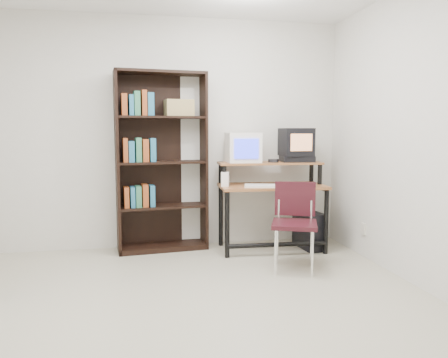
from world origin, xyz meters
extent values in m
cube|color=#BCB59C|center=(0.00, 0.00, -0.01)|extent=(4.00, 4.00, 0.01)
cube|color=silver|center=(0.00, 2.00, 1.30)|extent=(4.00, 0.01, 2.60)
cube|color=silver|center=(0.00, -2.00, 1.30)|extent=(4.00, 0.01, 2.60)
cube|color=silver|center=(2.00, 0.00, 1.30)|extent=(0.01, 4.00, 2.60)
cube|color=#965B31|center=(1.11, 1.60, 0.72)|extent=(1.19, 0.64, 0.03)
cube|color=#965B31|center=(1.12, 1.72, 0.97)|extent=(1.18, 0.40, 0.02)
cylinder|color=black|center=(0.56, 1.37, 0.36)|extent=(0.05, 0.05, 0.72)
cylinder|color=black|center=(1.64, 1.32, 0.36)|extent=(0.05, 0.05, 0.72)
cylinder|color=black|center=(0.58, 1.88, 0.49)|extent=(0.05, 0.05, 0.98)
cylinder|color=black|center=(1.67, 1.83, 0.49)|extent=(0.05, 0.05, 0.98)
cylinder|color=black|center=(1.10, 1.35, 0.12)|extent=(1.09, 0.10, 0.05)
cube|color=white|center=(0.81, 1.75, 1.14)|extent=(0.37, 0.37, 0.34)
cube|color=#2D3AEE|center=(0.81, 1.57, 1.14)|extent=(0.27, 0.02, 0.22)
cube|color=black|center=(1.43, 1.69, 1.01)|extent=(0.38, 0.29, 0.08)
cube|color=black|center=(1.43, 1.71, 1.21)|extent=(0.34, 0.33, 0.31)
cube|color=tan|center=(1.43, 1.54, 1.21)|extent=(0.25, 0.01, 0.19)
cylinder|color=#26262B|center=(1.15, 1.66, 0.99)|extent=(0.12, 0.12, 0.05)
cube|color=white|center=(1.01, 1.46, 0.74)|extent=(0.51, 0.32, 0.03)
cube|color=black|center=(1.44, 1.47, 0.72)|extent=(0.26, 0.24, 0.01)
cube|color=white|center=(1.46, 1.49, 0.74)|extent=(0.11, 0.07, 0.03)
cube|color=white|center=(0.58, 1.58, 0.80)|extent=(0.10, 0.10, 0.17)
cube|color=black|center=(1.55, 1.58, 0.21)|extent=(0.25, 0.47, 0.42)
cube|color=black|center=(1.11, 0.86, 0.45)|extent=(0.54, 0.54, 0.04)
cube|color=black|center=(1.18, 1.03, 0.67)|extent=(0.38, 0.17, 0.34)
cylinder|color=silver|center=(0.89, 0.76, 0.21)|extent=(0.02, 0.02, 0.43)
cylinder|color=silver|center=(1.21, 0.64, 0.21)|extent=(0.02, 0.02, 0.43)
cylinder|color=silver|center=(1.01, 1.08, 0.21)|extent=(0.02, 0.02, 0.43)
cylinder|color=silver|center=(1.33, 0.96, 0.21)|extent=(0.02, 0.02, 0.43)
cube|color=black|center=(-0.57, 1.78, 0.99)|extent=(0.06, 0.33, 1.97)
cube|color=black|center=(0.39, 1.88, 0.99)|extent=(0.06, 0.33, 1.97)
cube|color=black|center=(-0.11, 1.98, 0.99)|extent=(0.98, 0.12, 1.97)
cube|color=black|center=(-0.09, 1.83, 1.96)|extent=(1.02, 0.43, 0.03)
cube|color=black|center=(-0.09, 1.83, 0.03)|extent=(1.02, 0.43, 0.06)
cube|color=black|center=(-0.09, 1.83, 0.49)|extent=(0.95, 0.41, 0.03)
cube|color=black|center=(-0.09, 1.83, 0.99)|extent=(0.95, 0.41, 0.02)
cube|color=black|center=(-0.09, 1.83, 1.48)|extent=(0.95, 0.41, 0.02)
cube|color=olive|center=(0.11, 1.85, 1.58)|extent=(0.32, 0.27, 0.18)
cube|color=beige|center=(1.99, 1.15, 0.30)|extent=(0.02, 0.08, 0.12)
camera|label=1|loc=(-0.32, -3.03, 1.34)|focal=35.00mm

